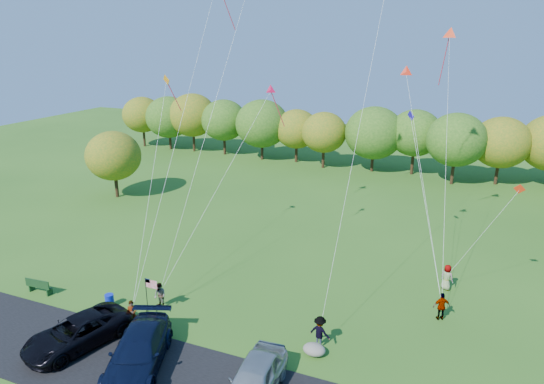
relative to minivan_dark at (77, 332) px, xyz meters
The scene contains 14 objects.
ground 7.76m from the minivan_dark, 26.68° to the left, with size 140.00×140.00×0.00m, color #2D5C1A.
treeline 40.60m from the minivan_dark, 81.87° to the left, with size 76.51×27.58×8.51m.
minivan_dark is the anchor object (origin of this frame).
minivan_navy 4.21m from the minivan_dark, ahead, with size 2.52×6.19×1.80m, color black.
minivan_silver 10.49m from the minivan_dark, ahead, with size 2.07×5.15×1.76m, color #A0A6AA.
flyer_a 3.08m from the minivan_dark, 59.68° to the left, with size 0.61×0.40×1.67m, color #4C4C59.
flyer_b 5.34m from the minivan_dark, 70.07° to the left, with size 0.81×0.63×1.66m, color #4C4C59.
flyer_c 13.14m from the minivan_dark, 22.54° to the left, with size 1.18×0.68×1.82m, color #4C4C59.
flyer_d 20.78m from the minivan_dark, 29.87° to the left, with size 1.03×0.43×1.75m, color #4C4C59.
flyer_e 23.03m from the minivan_dark, 38.36° to the left, with size 0.86×0.56×1.76m, color #4C4C59.
park_bench 7.39m from the minivan_dark, 152.58° to the left, with size 1.87×0.52×1.03m.
trash_barrel 4.13m from the minivan_dark, 107.14° to the left, with size 0.54×0.54×0.81m, color #0B1EB2.
flag_assembly 4.68m from the minivan_dark, 69.40° to the left, with size 0.86×0.55×2.31m.
boulder_near 12.83m from the minivan_dark, 19.35° to the left, with size 1.23×0.96×0.61m, color slate.
Camera 1 is at (11.54, -20.22, 16.20)m, focal length 32.00 mm.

